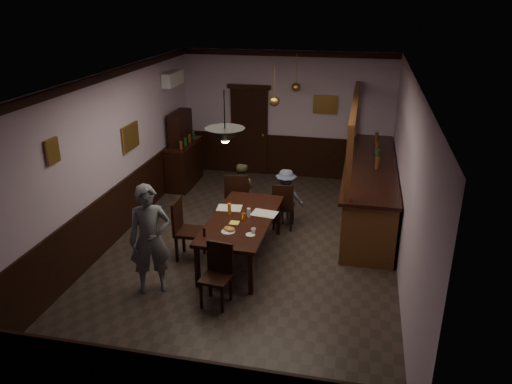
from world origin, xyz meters
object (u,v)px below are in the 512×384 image
(chair_side, at_px, (185,227))
(pendant_iron, at_px, (225,136))
(chair_far_left, at_px, (237,197))
(chair_far_right, at_px, (283,204))
(coffee_cup, at_px, (253,231))
(pendant_brass_mid, at_px, (274,101))
(dining_table, at_px, (242,221))
(person_standing, at_px, (150,239))
(soda_can, at_px, (244,217))
(person_seated_left, at_px, (241,191))
(pendant_brass_far, at_px, (296,87))
(chair_near, at_px, (218,271))
(sideboard, at_px, (184,156))
(bar_counter, at_px, (369,189))
(person_seated_right, at_px, (286,197))

(chair_side, distance_m, pendant_iron, 2.11)
(chair_far_left, distance_m, pendant_iron, 2.77)
(chair_far_right, xyz_separation_m, coffee_cup, (-0.18, -1.78, 0.29))
(chair_far_left, height_order, pendant_brass_mid, pendant_brass_mid)
(dining_table, distance_m, pendant_brass_mid, 2.57)
(person_standing, xyz_separation_m, soda_can, (1.14, 1.14, -0.04))
(person_seated_left, height_order, pendant_brass_far, pendant_brass_far)
(chair_near, relative_size, pendant_brass_mid, 1.14)
(sideboard, height_order, bar_counter, bar_counter)
(pendant_brass_far, bearing_deg, soda_can, -95.01)
(soda_can, xyz_separation_m, sideboard, (-2.19, 3.19, -0.12))
(chair_far_left, relative_size, soda_can, 8.81)
(soda_can, bearing_deg, pendant_brass_mid, 86.75)
(chair_side, xyz_separation_m, person_seated_left, (0.54, 1.74, 0.00))
(chair_far_left, height_order, soda_can, chair_far_left)
(coffee_cup, bearing_deg, pendant_brass_far, 91.01)
(pendant_brass_mid, height_order, pendant_brass_far, same)
(chair_far_right, xyz_separation_m, person_seated_right, (0.00, 0.28, 0.04))
(dining_table, xyz_separation_m, chair_far_right, (0.49, 1.26, -0.18))
(coffee_cup, relative_size, soda_can, 0.67)
(person_seated_left, relative_size, bar_counter, 0.27)
(coffee_cup, height_order, bar_counter, bar_counter)
(chair_side, bearing_deg, person_seated_left, -18.75)
(person_standing, bearing_deg, dining_table, 22.61)
(chair_far_left, xyz_separation_m, bar_counter, (2.46, 0.89, 0.02))
(chair_near, xyz_separation_m, pendant_brass_mid, (0.20, 3.31, 1.79))
(chair_far_right, xyz_separation_m, chair_near, (-0.53, -2.58, -0.00))
(bar_counter, bearing_deg, dining_table, -133.53)
(chair_far_left, bearing_deg, bar_counter, -167.81)
(sideboard, relative_size, pendant_brass_mid, 2.14)
(pendant_iron, xyz_separation_m, pendant_brass_mid, (0.19, 2.79, -0.07))
(dining_table, xyz_separation_m, pendant_brass_far, (0.37, 3.54, 1.61))
(soda_can, height_order, pendant_brass_mid, pendant_brass_mid)
(chair_far_left, relative_size, pendant_brass_far, 1.31)
(chair_side, bearing_deg, pendant_iron, -125.72)
(coffee_cup, relative_size, pendant_brass_far, 0.10)
(bar_counter, bearing_deg, chair_far_left, -160.05)
(soda_can, xyz_separation_m, pendant_brass_far, (0.32, 3.62, 1.49))
(coffee_cup, height_order, sideboard, sideboard)
(chair_near, xyz_separation_m, soda_can, (0.09, 1.25, 0.30))
(chair_far_left, xyz_separation_m, chair_far_right, (0.89, -0.02, -0.07))
(chair_far_left, relative_size, pendant_brass_mid, 1.31)
(coffee_cup, distance_m, pendant_brass_mid, 2.93)
(sideboard, bearing_deg, dining_table, -55.47)
(person_seated_left, distance_m, soda_can, 1.72)
(chair_side, xyz_separation_m, pendant_iron, (0.92, -0.62, 1.79))
(chair_far_right, height_order, pendant_iron, pendant_iron)
(chair_near, relative_size, coffee_cup, 11.54)
(chair_side, bearing_deg, person_seated_right, -41.58)
(dining_table, height_order, chair_side, chair_side)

